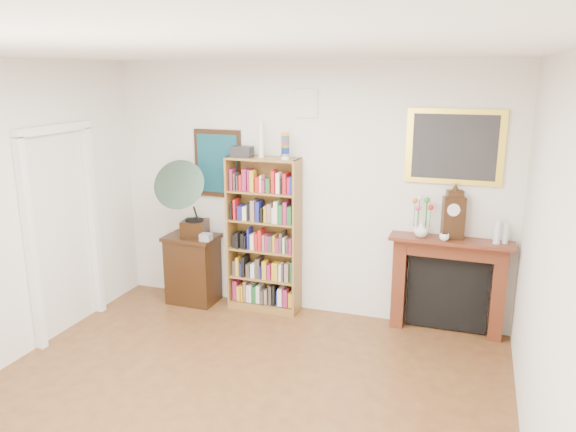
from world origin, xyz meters
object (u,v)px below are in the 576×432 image
Objects in this scene: bookshelf at (264,227)px; teacup at (444,237)px; flower_vase at (421,229)px; bottle_right at (505,233)px; side_cabinet at (193,269)px; cd_stack at (206,237)px; bottle_left at (497,232)px; mantel_clock at (453,216)px; gramophone at (187,194)px; fireplace at (448,278)px.

teacup is at bearing -1.05° from bookshelf.
bottle_right reaches higher than flower_vase.
bookshelf is at bearing 5.54° from side_cabinet.
cd_stack is 3.18m from bottle_right.
bottle_left is (2.45, 0.01, 0.17)m from bookshelf.
bottle_right is (0.50, 0.01, -0.14)m from mantel_clock.
gramophone reaches higher than mantel_clock.
teacup is at bearing -142.94° from mantel_clock.
side_cabinet is 5.16× the size of flower_vase.
cd_stack is (-2.65, -0.27, 0.26)m from fireplace.
mantel_clock is 0.52m from bottle_right.
gramophone is 3.32m from bottle_left.
gramophone is 7.70× the size of cd_stack.
cd_stack is (0.25, -0.12, 0.45)m from side_cabinet.
flower_vase is at bearing 2.74° from side_cabinet.
gramophone is 2.60m from flower_vase.
gramophone is 4.62× the size of bottle_right.
bottle_right is at bearing 2.79° from side_cabinet.
gramophone is 5.82× the size of flower_vase.
bottle_right is (0.51, -0.03, 0.53)m from fireplace.
cd_stack is 1.24× the size of teacup.
bookshelf is at bearing -179.49° from flower_vase.
teacup is (1.96, -0.06, 0.08)m from bookshelf.
bookshelf is 1.66× the size of fireplace.
teacup reaches higher than cd_stack.
teacup reaches higher than fireplace.
gramophone is 0.53m from cd_stack.
cd_stack is at bearing -175.71° from bottle_right.
bookshelf is 12.82× the size of flower_vase.
bookshelf is at bearing -178.97° from bottle_right.
bookshelf is at bearing 16.93° from cd_stack.
cd_stack is 2.38m from flower_vase.
bottle_right reaches higher than fireplace.
bottle_left is 0.09m from bottle_right.
fireplace is 0.74m from bottle_right.
mantel_clock is at bearing 4.38° from flower_vase.
teacup is (0.23, -0.07, -0.04)m from flower_vase.
flower_vase reaches higher than teacup.
mantel_clock is 0.34m from flower_vase.
flower_vase is at bearing 162.70° from teacup.
cd_stack is 2.70m from mantel_clock.
bookshelf is 1.05m from side_cabinet.
bottle_right is (0.08, 0.04, -0.02)m from bottle_left.
mantel_clock is at bearing 54.24° from teacup.
bottle_left is at bearing -21.02° from mantel_clock.
flower_vase is 0.73m from bottle_left.
flower_vase is at bearing -177.85° from bottle_right.
bottle_left is (3.33, 0.08, 0.74)m from side_cabinet.
gramophone is at bearing 177.06° from cd_stack.
side_cabinet is at bearing 154.46° from cd_stack.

